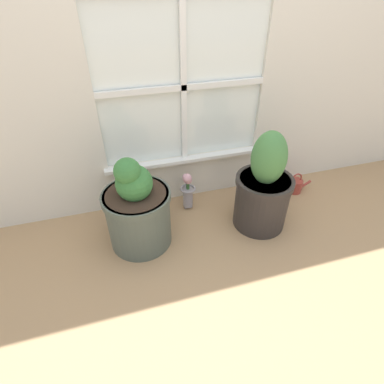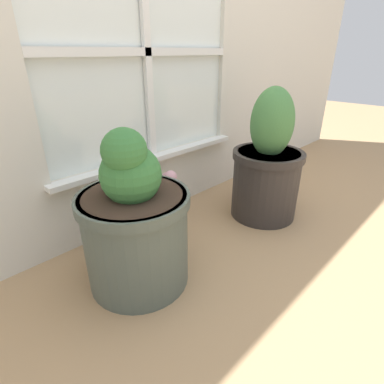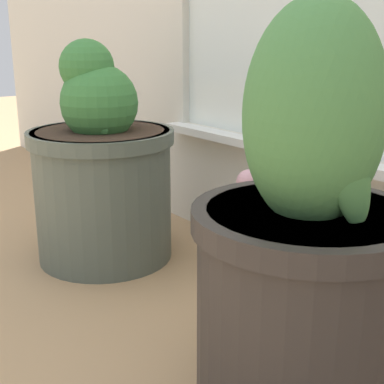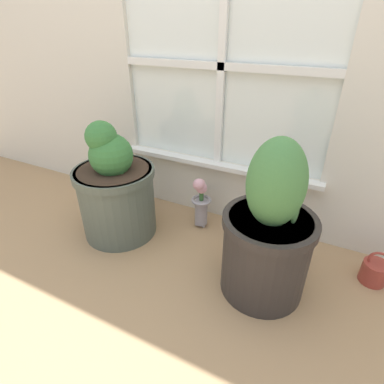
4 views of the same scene
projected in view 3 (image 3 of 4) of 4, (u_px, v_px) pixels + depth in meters
ground_plane at (113, 335)px, 1.18m from camera, size 10.00×10.00×0.00m
potted_plant_left at (102, 172)px, 1.53m from camera, size 0.41×0.41×0.63m
potted_plant_right at (305, 261)px, 0.87m from camera, size 0.37×0.37×0.69m
flower_vase at (253, 220)px, 1.40m from camera, size 0.11×0.11×0.31m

